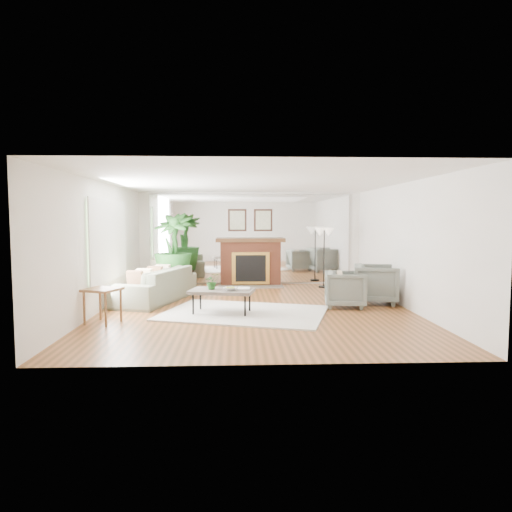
{
  "coord_description": "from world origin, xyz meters",
  "views": [
    {
      "loc": [
        -0.37,
        -8.92,
        1.76
      ],
      "look_at": [
        0.04,
        0.6,
        1.0
      ],
      "focal_mm": 32.0,
      "sensor_mm": 36.0,
      "label": 1
    }
  ],
  "objects_px": {
    "sofa": "(156,285)",
    "armchair_front": "(345,289)",
    "floor_lamp": "(324,237)",
    "armchair_back": "(376,284)",
    "potted_ficus": "(173,250)",
    "fireplace": "(250,261)",
    "coffee_table": "(222,292)",
    "side_table": "(103,294)"
  },
  "relations": [
    {
      "from": "sofa",
      "to": "floor_lamp",
      "type": "relative_size",
      "value": 1.57
    },
    {
      "from": "potted_ficus",
      "to": "floor_lamp",
      "type": "bearing_deg",
      "value": 8.4
    },
    {
      "from": "coffee_table",
      "to": "sofa",
      "type": "bearing_deg",
      "value": 135.41
    },
    {
      "from": "fireplace",
      "to": "side_table",
      "type": "bearing_deg",
      "value": -121.0
    },
    {
      "from": "armchair_front",
      "to": "potted_ficus",
      "type": "distance_m",
      "value": 4.34
    },
    {
      "from": "potted_ficus",
      "to": "sofa",
      "type": "bearing_deg",
      "value": -99.98
    },
    {
      "from": "armchair_front",
      "to": "fireplace",
      "type": "bearing_deg",
      "value": 39.02
    },
    {
      "from": "fireplace",
      "to": "side_table",
      "type": "height_order",
      "value": "fireplace"
    },
    {
      "from": "armchair_back",
      "to": "side_table",
      "type": "distance_m",
      "value": 5.48
    },
    {
      "from": "armchair_back",
      "to": "potted_ficus",
      "type": "height_order",
      "value": "potted_ficus"
    },
    {
      "from": "armchair_back",
      "to": "side_table",
      "type": "relative_size",
      "value": 1.33
    },
    {
      "from": "fireplace",
      "to": "side_table",
      "type": "xyz_separation_m",
      "value": [
        -2.65,
        -4.41,
        -0.15
      ]
    },
    {
      "from": "coffee_table",
      "to": "side_table",
      "type": "bearing_deg",
      "value": -161.71
    },
    {
      "from": "floor_lamp",
      "to": "sofa",
      "type": "bearing_deg",
      "value": -155.83
    },
    {
      "from": "armchair_back",
      "to": "armchair_front",
      "type": "height_order",
      "value": "armchair_back"
    },
    {
      "from": "side_table",
      "to": "potted_ficus",
      "type": "distance_m",
      "value": 3.49
    },
    {
      "from": "fireplace",
      "to": "sofa",
      "type": "height_order",
      "value": "fireplace"
    },
    {
      "from": "fireplace",
      "to": "armchair_back",
      "type": "height_order",
      "value": "fireplace"
    },
    {
      "from": "sofa",
      "to": "armchair_front",
      "type": "relative_size",
      "value": 3.05
    },
    {
      "from": "fireplace",
      "to": "potted_ficus",
      "type": "relative_size",
      "value": 1.06
    },
    {
      "from": "sofa",
      "to": "floor_lamp",
      "type": "distance_m",
      "value": 4.52
    },
    {
      "from": "armchair_front",
      "to": "floor_lamp",
      "type": "distance_m",
      "value": 2.84
    },
    {
      "from": "sofa",
      "to": "floor_lamp",
      "type": "xyz_separation_m",
      "value": [
        4.03,
        1.81,
        0.97
      ]
    },
    {
      "from": "sofa",
      "to": "armchair_front",
      "type": "height_order",
      "value": "armchair_front"
    },
    {
      "from": "armchair_back",
      "to": "coffee_table",
      "type": "bearing_deg",
      "value": 121.44
    },
    {
      "from": "side_table",
      "to": "floor_lamp",
      "type": "height_order",
      "value": "floor_lamp"
    },
    {
      "from": "armchair_back",
      "to": "floor_lamp",
      "type": "xyz_separation_m",
      "value": [
        -0.68,
        2.27,
        0.91
      ]
    },
    {
      "from": "armchair_front",
      "to": "side_table",
      "type": "xyz_separation_m",
      "value": [
        -4.47,
        -1.27,
        0.14
      ]
    },
    {
      "from": "sofa",
      "to": "potted_ficus",
      "type": "xyz_separation_m",
      "value": [
        0.22,
        1.24,
        0.67
      ]
    },
    {
      "from": "side_table",
      "to": "floor_lamp",
      "type": "xyz_separation_m",
      "value": [
        4.54,
        3.93,
        0.82
      ]
    },
    {
      "from": "coffee_table",
      "to": "sofa",
      "type": "relative_size",
      "value": 0.52
    },
    {
      "from": "armchair_back",
      "to": "fireplace",
      "type": "bearing_deg",
      "value": 57.3
    },
    {
      "from": "fireplace",
      "to": "armchair_front",
      "type": "height_order",
      "value": "fireplace"
    },
    {
      "from": "side_table",
      "to": "potted_ficus",
      "type": "xyz_separation_m",
      "value": [
        0.74,
        3.37,
        0.52
      ]
    },
    {
      "from": "potted_ficus",
      "to": "floor_lamp",
      "type": "distance_m",
      "value": 3.86
    },
    {
      "from": "floor_lamp",
      "to": "armchair_back",
      "type": "bearing_deg",
      "value": -73.31
    },
    {
      "from": "side_table",
      "to": "armchair_front",
      "type": "bearing_deg",
      "value": 15.79
    },
    {
      "from": "fireplace",
      "to": "sofa",
      "type": "bearing_deg",
      "value": -133.02
    },
    {
      "from": "coffee_table",
      "to": "armchair_back",
      "type": "bearing_deg",
      "value": 17.29
    },
    {
      "from": "sofa",
      "to": "potted_ficus",
      "type": "relative_size",
      "value": 1.26
    },
    {
      "from": "armchair_front",
      "to": "armchair_back",
      "type": "bearing_deg",
      "value": -53.04
    },
    {
      "from": "sofa",
      "to": "armchair_back",
      "type": "relative_size",
      "value": 2.69
    }
  ]
}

